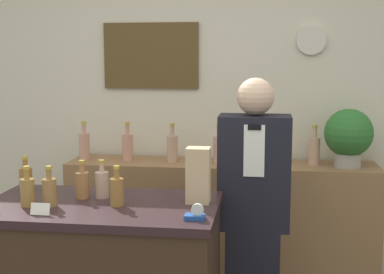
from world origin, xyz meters
The scene contains 19 objects.
back_wall centered at (0.00, 2.00, 1.35)m, with size 5.20×0.09×2.70m.
back_shelf centered at (0.19, 1.73, 0.47)m, with size 2.18×0.43×0.94m.
shopkeeper centered at (0.44, 0.95, 0.78)m, with size 0.40×0.25×1.57m.
potted_plant centered at (1.05, 1.70, 1.16)m, with size 0.33×0.33×0.40m.
paper_bag centered at (0.17, 0.58, 1.10)m, with size 0.12×0.10×0.28m.
tape_dispenser centered at (0.19, 0.29, 0.99)m, with size 0.09×0.06×0.07m.
price_card_right centered at (-0.52, 0.27, 0.99)m, with size 0.09×0.02×0.06m.
counter_bottle_0 centered at (-0.77, 0.65, 1.04)m, with size 0.07×0.07×0.20m.
counter_bottle_1 centered at (-0.64, 0.40, 1.04)m, with size 0.07×0.07×0.20m.
counter_bottle_2 centered at (-0.54, 0.42, 1.04)m, with size 0.07×0.07×0.20m.
counter_bottle_3 centered at (-0.43, 0.58, 1.04)m, with size 0.07×0.07×0.20m.
counter_bottle_4 centered at (-0.33, 0.60, 1.04)m, with size 0.07×0.07×0.20m.
counter_bottle_5 centered at (-0.22, 0.47, 1.04)m, with size 0.07×0.07×0.20m.
shelf_bottle_0 centered at (-0.82, 1.74, 1.05)m, with size 0.08×0.08×0.28m.
shelf_bottle_1 centered at (-0.49, 1.73, 1.05)m, with size 0.08×0.08×0.28m.
shelf_bottle_2 centered at (-0.16, 1.71, 1.05)m, with size 0.08×0.08×0.28m.
shelf_bottle_3 centered at (0.17, 1.72, 1.05)m, with size 0.08×0.08×0.28m.
shelf_bottle_4 centered at (0.50, 1.72, 1.05)m, with size 0.08×0.08×0.28m.
shelf_bottle_5 centered at (0.83, 1.75, 1.05)m, with size 0.08×0.08×0.28m.
Camera 1 is at (0.49, -1.98, 1.67)m, focal length 50.00 mm.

